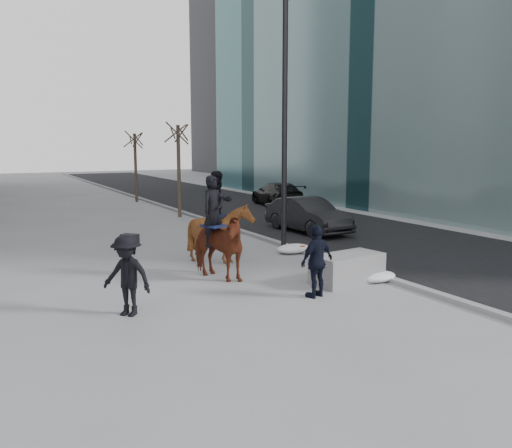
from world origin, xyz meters
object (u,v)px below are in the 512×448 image
car_near (308,215)px  mounted_right (220,226)px  planter (347,269)px  mounted_left (216,241)px

car_near → mounted_right: mounted_right is taller
planter → car_near: car_near is taller
mounted_right → car_near: bearing=32.7°
car_near → mounted_right: bearing=-150.1°
planter → mounted_left: bearing=145.4°
planter → car_near: 8.21m
mounted_left → car_near: bearing=39.6°
car_near → mounted_left: size_ratio=1.55×
mounted_left → planter: bearing=-34.6°
car_near → mounted_right: size_ratio=1.54×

